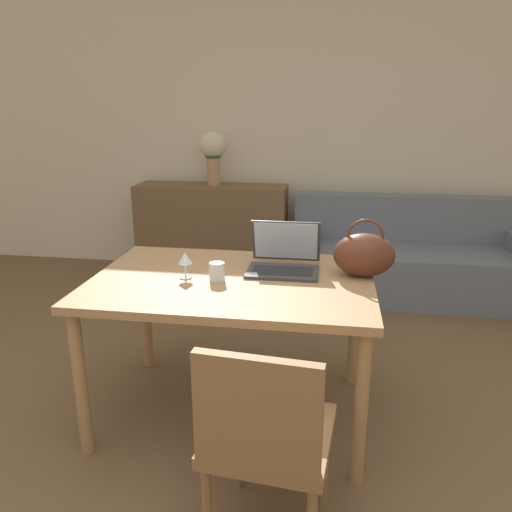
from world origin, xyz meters
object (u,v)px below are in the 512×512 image
(chair, at_px, (266,434))
(wine_glass, at_px, (185,260))
(handbag, at_px, (364,254))
(drinking_glass, at_px, (217,272))
(flower_vase, at_px, (213,150))
(couch, at_px, (408,262))
(laptop, at_px, (284,257))

(chair, xyz_separation_m, wine_glass, (-0.50, 0.77, 0.37))
(handbag, bearing_deg, drinking_glass, -166.06)
(handbag, bearing_deg, flower_vase, 121.27)
(couch, xyz_separation_m, drinking_glass, (-1.21, -1.99, 0.52))
(handbag, relative_size, flower_vase, 0.62)
(couch, bearing_deg, handbag, -105.48)
(chair, xyz_separation_m, laptop, (-0.04, 0.99, 0.34))
(laptop, bearing_deg, flower_vase, 112.96)
(laptop, relative_size, drinking_glass, 3.96)
(chair, bearing_deg, couch, 78.22)
(handbag, bearing_deg, couch, 74.52)
(drinking_glass, xyz_separation_m, handbag, (0.70, 0.17, 0.07))
(laptop, bearing_deg, wine_glass, -155.11)
(laptop, bearing_deg, handbag, -7.51)
(couch, relative_size, flower_vase, 4.11)
(chair, bearing_deg, handbag, 74.56)
(chair, relative_size, wine_glass, 6.49)
(laptop, relative_size, flower_vase, 0.75)
(couch, relative_size, drinking_glass, 21.84)
(couch, height_order, flower_vase, flower_vase)
(chair, relative_size, drinking_glass, 9.39)
(chair, xyz_separation_m, couch, (0.86, 2.75, -0.20))
(couch, distance_m, laptop, 2.05)
(drinking_glass, height_order, wine_glass, wine_glass)
(couch, height_order, laptop, laptop)
(couch, xyz_separation_m, flower_vase, (-1.75, 0.24, 0.90))
(couch, xyz_separation_m, wine_glass, (-1.37, -1.98, 0.57))
(couch, bearing_deg, flower_vase, 172.16)
(wine_glass, bearing_deg, handbag, 10.68)
(laptop, bearing_deg, chair, -87.72)
(drinking_glass, relative_size, flower_vase, 0.19)
(handbag, bearing_deg, wine_glass, -169.32)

